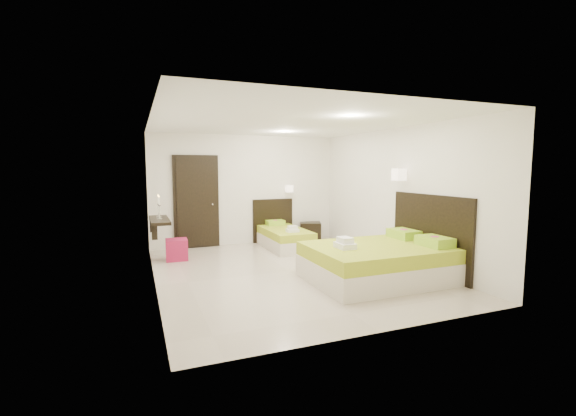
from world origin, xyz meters
name	(u,v)px	position (x,y,z in m)	size (l,w,h in m)	color
floor	(289,271)	(0.00, 0.00, 0.00)	(5.50, 5.50, 0.00)	#C2B4A1
bed_single	(284,236)	(0.66, 1.98, 0.26)	(1.02, 1.70, 1.40)	beige
bed_double	(381,260)	(1.23, -1.01, 0.33)	(2.20, 1.87, 1.82)	beige
nightstand	(310,231)	(1.60, 2.55, 0.23)	(0.51, 0.46, 0.46)	black
ottoman	(177,250)	(-1.76, 1.63, 0.21)	(0.42, 0.42, 0.42)	maroon
door	(196,202)	(-1.20, 2.70, 1.05)	(1.02, 0.15, 2.14)	black
console_shelf	(159,220)	(-2.08, 1.60, 0.82)	(0.35, 1.20, 0.78)	black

